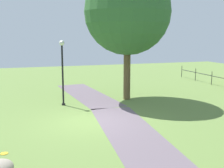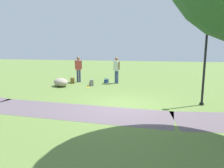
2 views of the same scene
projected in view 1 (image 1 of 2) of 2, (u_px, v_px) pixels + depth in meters
The scene contains 6 objects.
ground_plane at pixel (90, 121), 13.12m from camera, with size 48.00×48.00×0.00m, color olive.
footpath_segment_near at pixel (87, 94), 19.13m from camera, with size 8.16×2.82×0.01m.
footpath_segment_mid at pixel (131, 132), 11.66m from camera, with size 8.17×2.88×0.01m.
large_shade_tree at pixel (127, 12), 16.80m from camera, with size 5.06×5.06×7.75m.
lamp_post at pixel (62, 66), 15.79m from camera, with size 0.28×0.28×3.60m.
frisbee_on_grass at pixel (4, 153), 9.53m from camera, with size 0.26×0.26×0.02m.
Camera 1 is at (12.33, -3.00, 3.88)m, focal length 46.25 mm.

